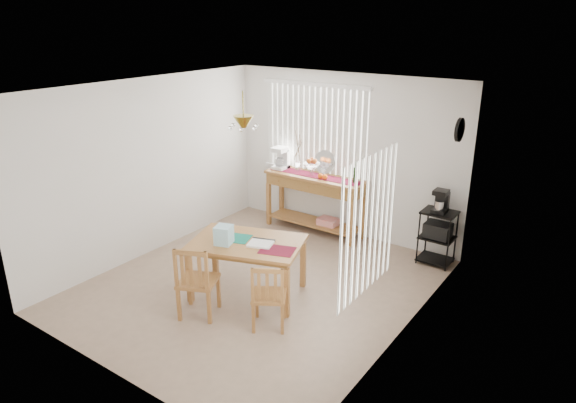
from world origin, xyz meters
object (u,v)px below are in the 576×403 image
Objects in this scene: sideboard at (315,190)px; chair_right at (269,296)px; cart_items at (441,201)px; dining_table at (247,247)px; chair_left at (197,282)px; wire_cart at (438,232)px.

sideboard is 2.91m from chair_right.
cart_items is 0.21× the size of dining_table.
wire_cart is at bearing 58.49° from chair_left.
dining_table is 0.79m from chair_left.
sideboard is at bearing -179.68° from wire_cart.
dining_table is (0.38, -2.23, -0.07)m from sideboard.
wire_cart is 2.88m from chair_right.
sideboard is 1.08× the size of dining_table.
cart_items is (-0.00, 0.01, 0.47)m from wire_cart.
dining_table is (-1.68, -2.25, -0.30)m from cart_items.
wire_cart is 0.86× the size of chair_left.
wire_cart is at bearing 0.32° from sideboard.
chair_left is 0.89m from chair_right.
cart_items reaches higher than chair_left.
sideboard is 2.08× the size of chair_right.
sideboard is 2.07m from cart_items.
cart_items reaches higher than wire_cart.
cart_items is at bearing 69.90° from chair_right.
cart_items is at bearing 58.56° from chair_left.
wire_cart is 2.80m from dining_table.
cart_items is at bearing 53.30° from dining_table.
chair_right reaches higher than wire_cart.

